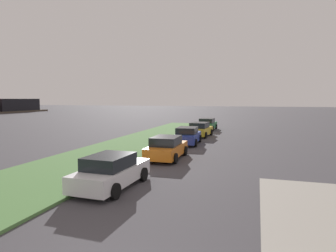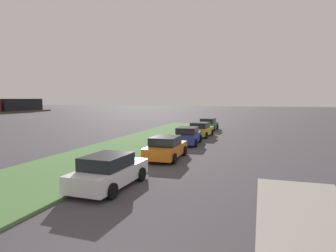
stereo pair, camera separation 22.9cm
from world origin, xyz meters
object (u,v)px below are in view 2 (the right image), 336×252
Objects in this scene: parked_car_white at (109,171)px; parked_car_yellow at (201,130)px; parked_car_blue at (188,136)px; parked_car_green at (208,124)px; parked_car_orange at (166,148)px.

parked_car_white is 0.99× the size of parked_car_yellow.
parked_car_blue is 11.83m from parked_car_green.
parked_car_yellow is at bearing -175.84° from parked_car_green.
parked_car_green is (6.49, 0.32, 0.00)m from parked_car_yellow.
parked_car_orange is 6.40m from parked_car_blue.
parked_car_orange is 1.00× the size of parked_car_green.
parked_car_blue is at bearing -177.36° from parked_car_yellow.
parked_car_blue is 5.34m from parked_car_yellow.
parked_car_white is at bearing -177.92° from parked_car_yellow.
parked_car_yellow is 6.49m from parked_car_green.
parked_car_white is at bearing 175.11° from parked_car_blue.
parked_car_green is at bearing -2.18° from parked_car_blue.
parked_car_white and parked_car_green have the same top height.
parked_car_green is (18.22, 0.40, 0.00)m from parked_car_orange.
parked_car_yellow is at bearing 0.79° from parked_car_white.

